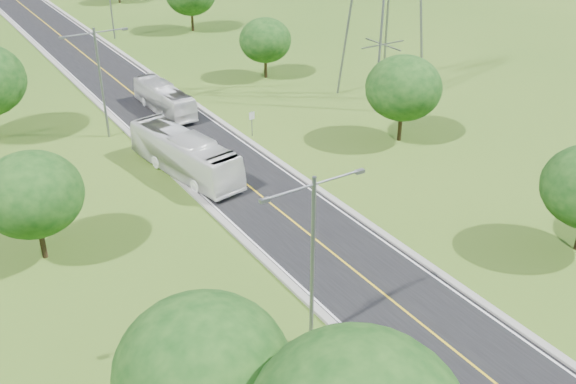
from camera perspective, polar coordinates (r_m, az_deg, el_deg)
name	(u,v)px	position (r m, az deg, el deg)	size (l,w,h in m)	color
ground	(117,81)	(76.67, -14.96, 9.51)	(260.00, 260.00, 0.00)	#345B19
road	(100,67)	(82.16, -16.36, 10.59)	(8.00, 150.00, 0.06)	black
curb_left	(65,73)	(81.13, -19.24, 10.00)	(0.50, 150.00, 0.22)	gray
curb_right	(134,61)	(83.34, -13.56, 11.25)	(0.50, 150.00, 0.22)	gray
speed_limit_sign	(252,120)	(58.88, -3.23, 6.42)	(0.55, 0.09, 2.40)	slate
streetlight_near_left	(313,250)	(31.93, 2.21, -5.13)	(5.90, 0.25, 10.00)	slate
streetlight_mid_left	(100,74)	(59.54, -16.36, 10.02)	(5.90, 0.25, 10.00)	slate
tree_la	(203,371)	(26.53, -7.57, -15.51)	(7.14, 7.14, 8.30)	black
tree_lb	(32,194)	(42.57, -21.79, -0.19)	(6.30, 6.30, 7.33)	black
tree_rb	(403,88)	(57.64, 10.22, 9.09)	(6.72, 6.72, 7.82)	black
tree_rc	(265,40)	(74.20, -2.04, 13.33)	(5.88, 5.88, 6.84)	black
bus_outbound	(164,99)	(65.61, -10.95, 8.16)	(2.34, 10.02, 2.79)	silver
bus_inbound	(185,154)	(52.27, -9.17, 3.37)	(2.89, 12.37, 3.44)	white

